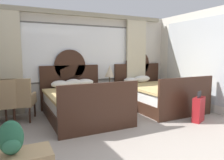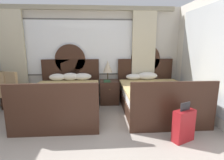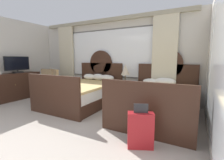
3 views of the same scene
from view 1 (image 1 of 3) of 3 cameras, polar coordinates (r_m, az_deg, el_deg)
wall_back_window at (r=6.16m, az=-8.86°, el=5.92°), size 5.85×0.22×2.70m
wall_right_mirror at (r=6.03m, az=26.62°, el=4.62°), size 0.08×4.50×2.70m
bed_near_window at (r=5.16m, az=-8.03°, el=-6.05°), size 1.65×2.20×1.64m
bed_near_mirror at (r=6.19m, az=11.88°, el=-3.95°), size 1.65×2.20×1.64m
nightstand_between_beds at (r=6.15m, az=-0.01°, el=-4.25°), size 0.52×0.55×0.64m
table_lamp_on_nightstand at (r=6.11m, az=-0.65°, el=2.32°), size 0.27×0.27×0.55m
book_on_nightstand at (r=5.97m, az=-0.14°, el=-1.33°), size 0.18×0.26×0.03m
armchair_by_window_left at (r=5.23m, az=-23.65°, el=-4.59°), size 0.75×0.75×1.00m
armchair_by_window_centre at (r=5.23m, az=-27.70°, el=-4.82°), size 0.62×0.62×1.00m
armchair_by_window_right at (r=5.23m, az=-27.67°, el=-4.82°), size 0.60×0.60×1.00m
luggage_bench at (r=2.67m, az=-24.75°, el=-18.80°), size 0.79×0.40×0.46m
backpack_on_bench at (r=2.56m, az=-25.51°, el=-14.05°), size 0.26×0.20×0.38m
suitcase_on_floor at (r=5.22m, az=22.25°, el=-7.29°), size 0.42×0.31×0.70m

